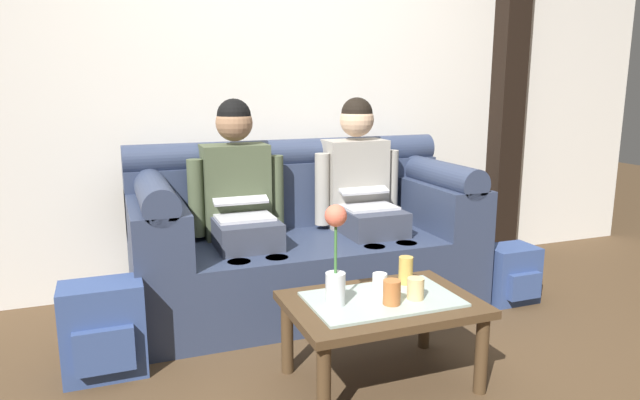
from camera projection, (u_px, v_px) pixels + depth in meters
name	position (u px, v px, depth m)	size (l,w,h in m)	color
ground_plane	(394.00, 396.00, 2.41)	(14.00, 14.00, 0.00)	#4C3823
back_wall_patterned	(276.00, 60.00, 3.67)	(6.00, 0.12, 2.90)	silver
timber_pillar	(508.00, 63.00, 4.17)	(0.20, 0.20, 2.90)	black
couch	(304.00, 241.00, 3.40)	(1.99, 0.88, 0.96)	#2D3851
person_left	(240.00, 200.00, 3.21)	(0.56, 0.67, 1.22)	#383D4C
person_right	(362.00, 191.00, 3.48)	(0.56, 0.67, 1.22)	#383D4C
coffee_table	(382.00, 311.00, 2.46)	(0.82, 0.56, 0.40)	#47331E
flower_vase	(336.00, 257.00, 2.34)	(0.09, 0.09, 0.43)	silver
cup_near_left	(392.00, 292.00, 2.37)	(0.07, 0.07, 0.10)	#B26633
cup_near_right	(380.00, 283.00, 2.51)	(0.06, 0.06, 0.09)	white
cup_far_center	(416.00, 288.00, 2.43)	(0.07, 0.07, 0.09)	#DBB77A
cup_far_left	(406.00, 270.00, 2.61)	(0.07, 0.07, 0.13)	gold
backpack_right	(511.00, 274.00, 3.44)	(0.30, 0.27, 0.34)	#33477A
backpack_left	(104.00, 331.00, 2.55)	(0.36, 0.27, 0.43)	#33477A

